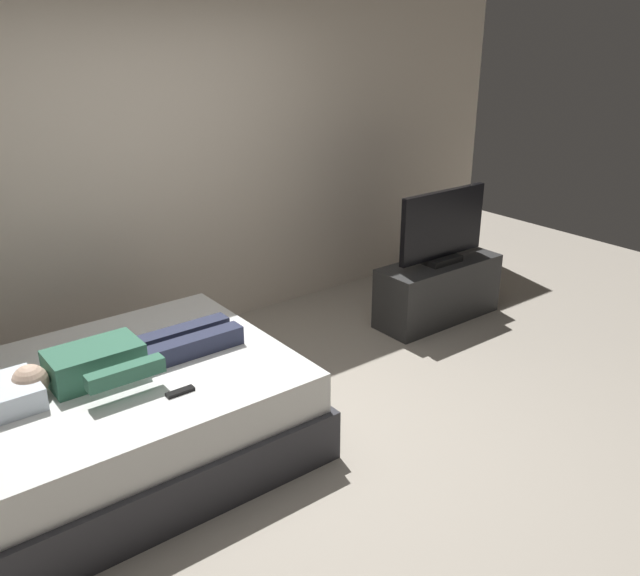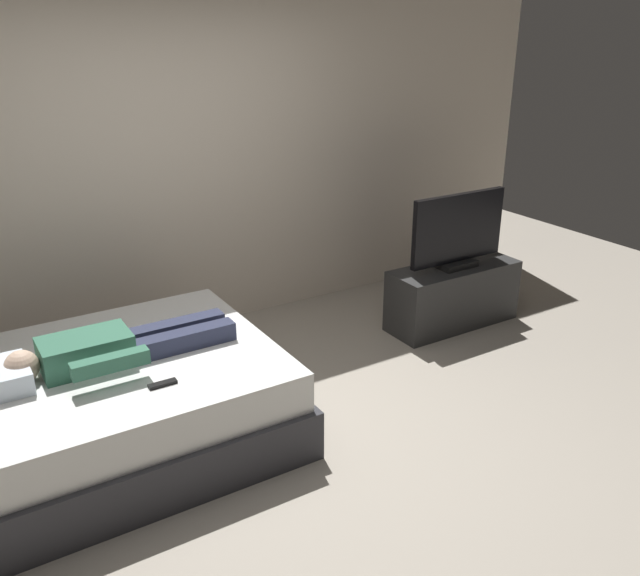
{
  "view_description": "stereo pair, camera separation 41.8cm",
  "coord_description": "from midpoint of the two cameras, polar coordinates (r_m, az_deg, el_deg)",
  "views": [
    {
      "loc": [
        -1.9,
        -2.63,
        2.31
      ],
      "look_at": [
        0.58,
        0.57,
        0.69
      ],
      "focal_mm": 37.5,
      "sensor_mm": 36.0,
      "label": 1
    },
    {
      "loc": [
        -1.55,
        -2.87,
        2.31
      ],
      "look_at": [
        0.58,
        0.57,
        0.69
      ],
      "focal_mm": 37.5,
      "sensor_mm": 36.0,
      "label": 2
    }
  ],
  "objects": [
    {
      "name": "bed",
      "position": [
        4.01,
        -19.57,
        -10.34
      ],
      "size": [
        1.92,
        1.53,
        0.54
      ],
      "color": "#333338",
      "rests_on": "ground"
    },
    {
      "name": "remote",
      "position": [
        3.57,
        -15.19,
        -8.63
      ],
      "size": [
        0.15,
        0.04,
        0.02
      ],
      "primitive_type": "cube",
      "color": "black",
      "rests_on": "bed"
    },
    {
      "name": "person",
      "position": [
        3.84,
        -19.79,
        -5.74
      ],
      "size": [
        1.26,
        0.46,
        0.18
      ],
      "color": "#387056",
      "rests_on": "bed"
    },
    {
      "name": "back_wall",
      "position": [
        5.23,
        -13.34,
        11.19
      ],
      "size": [
        6.4,
        0.1,
        2.8
      ],
      "primitive_type": "cube",
      "color": "beige",
      "rests_on": "ground"
    },
    {
      "name": "ground_plane",
      "position": [
        3.99,
        -4.69,
        -13.72
      ],
      "size": [
        10.0,
        10.0,
        0.0
      ],
      "primitive_type": "plane",
      "color": "#ADA393"
    },
    {
      "name": "tv_stand",
      "position": [
        5.54,
        7.93,
        -0.26
      ],
      "size": [
        1.1,
        0.4,
        0.5
      ],
      "primitive_type": "cube",
      "color": "#2D2D2D",
      "rests_on": "ground"
    },
    {
      "name": "tv",
      "position": [
        5.36,
        8.22,
        5.04
      ],
      "size": [
        0.88,
        0.2,
        0.59
      ],
      "color": "black",
      "rests_on": "tv_stand"
    }
  ]
}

